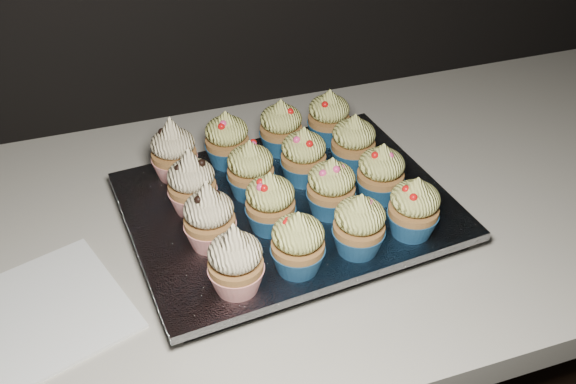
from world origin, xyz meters
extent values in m
cube|color=silver|center=(0.00, 1.70, 0.88)|extent=(2.44, 0.64, 0.04)
cube|color=white|center=(-0.31, 1.61, 0.90)|extent=(0.23, 0.23, 0.00)
cube|color=black|center=(0.02, 1.67, 0.91)|extent=(0.40, 0.32, 0.02)
cube|color=silver|center=(0.02, 1.67, 0.93)|extent=(0.44, 0.36, 0.01)
cone|color=red|center=(-0.09, 1.54, 0.95)|extent=(0.06, 0.06, 0.03)
ellipsoid|color=#FFE7B3|center=(-0.09, 1.54, 0.99)|extent=(0.06, 0.06, 0.04)
cone|color=#FFE7B3|center=(-0.09, 1.54, 1.02)|extent=(0.03, 0.03, 0.03)
cone|color=#1B4F80|center=(-0.01, 1.55, 0.95)|extent=(0.06, 0.06, 0.03)
ellipsoid|color=#EBE976|center=(-0.01, 1.55, 0.99)|extent=(0.06, 0.06, 0.04)
cone|color=#EBE976|center=(-0.01, 1.55, 1.01)|extent=(0.03, 0.03, 0.02)
cone|color=#1B4F80|center=(0.06, 1.56, 0.95)|extent=(0.06, 0.06, 0.03)
ellipsoid|color=#EBE976|center=(0.06, 1.56, 0.99)|extent=(0.06, 0.06, 0.04)
cone|color=#EBE976|center=(0.06, 1.56, 1.01)|extent=(0.03, 0.03, 0.02)
cone|color=#1B4F80|center=(0.14, 1.57, 0.95)|extent=(0.06, 0.06, 0.03)
ellipsoid|color=#EBE976|center=(0.14, 1.57, 0.99)|extent=(0.06, 0.06, 0.04)
cone|color=#EBE976|center=(0.14, 1.57, 1.01)|extent=(0.03, 0.03, 0.02)
cone|color=red|center=(-0.10, 1.63, 0.95)|extent=(0.06, 0.06, 0.03)
ellipsoid|color=#FFE7B3|center=(-0.10, 1.63, 0.99)|extent=(0.06, 0.06, 0.04)
cone|color=#FFE7B3|center=(-0.10, 1.63, 1.02)|extent=(0.03, 0.03, 0.03)
cone|color=#1B4F80|center=(-0.02, 1.63, 0.95)|extent=(0.06, 0.06, 0.03)
ellipsoid|color=#EBE976|center=(-0.02, 1.63, 0.99)|extent=(0.06, 0.06, 0.04)
cone|color=#EBE976|center=(-0.02, 1.63, 1.01)|extent=(0.03, 0.03, 0.02)
cone|color=#1B4F80|center=(0.06, 1.64, 0.95)|extent=(0.06, 0.06, 0.03)
ellipsoid|color=#EBE976|center=(0.06, 1.64, 0.99)|extent=(0.06, 0.06, 0.04)
cone|color=#EBE976|center=(0.06, 1.64, 1.01)|extent=(0.03, 0.03, 0.02)
cone|color=#1B4F80|center=(0.13, 1.64, 0.95)|extent=(0.06, 0.06, 0.03)
ellipsoid|color=#EBE976|center=(0.13, 1.64, 0.99)|extent=(0.06, 0.06, 0.04)
cone|color=#EBE976|center=(0.13, 1.64, 1.01)|extent=(0.03, 0.03, 0.02)
cone|color=red|center=(-0.11, 1.70, 0.95)|extent=(0.06, 0.06, 0.03)
ellipsoid|color=#FFE7B3|center=(-0.11, 1.70, 0.99)|extent=(0.06, 0.06, 0.04)
cone|color=#FFE7B3|center=(-0.11, 1.70, 1.02)|extent=(0.03, 0.03, 0.03)
cone|color=#1B4F80|center=(-0.03, 1.71, 0.95)|extent=(0.06, 0.06, 0.03)
ellipsoid|color=#EBE976|center=(-0.03, 1.71, 0.99)|extent=(0.06, 0.06, 0.04)
cone|color=#EBE976|center=(-0.03, 1.71, 1.01)|extent=(0.03, 0.03, 0.02)
cone|color=#1B4F80|center=(0.05, 1.71, 0.95)|extent=(0.06, 0.06, 0.03)
ellipsoid|color=#EBE976|center=(0.05, 1.71, 0.99)|extent=(0.06, 0.06, 0.04)
cone|color=#EBE976|center=(0.05, 1.71, 1.01)|extent=(0.03, 0.03, 0.02)
cone|color=#1B4F80|center=(0.13, 1.72, 0.95)|extent=(0.06, 0.06, 0.03)
ellipsoid|color=#EBE976|center=(0.13, 1.72, 0.99)|extent=(0.06, 0.06, 0.04)
cone|color=#EBE976|center=(0.13, 1.72, 1.01)|extent=(0.03, 0.03, 0.02)
cone|color=red|center=(-0.11, 1.78, 0.95)|extent=(0.06, 0.06, 0.03)
ellipsoid|color=#FFE7B3|center=(-0.11, 1.78, 0.99)|extent=(0.06, 0.06, 0.04)
cone|color=#FFE7B3|center=(-0.11, 1.78, 1.02)|extent=(0.03, 0.03, 0.03)
cone|color=#1B4F80|center=(-0.04, 1.79, 0.95)|extent=(0.06, 0.06, 0.03)
ellipsoid|color=#EBE976|center=(-0.04, 1.79, 0.99)|extent=(0.06, 0.06, 0.04)
cone|color=#EBE976|center=(-0.04, 1.79, 1.01)|extent=(0.03, 0.03, 0.02)
cone|color=#1B4F80|center=(0.05, 1.79, 0.95)|extent=(0.06, 0.06, 0.03)
ellipsoid|color=#EBE976|center=(0.05, 1.79, 0.99)|extent=(0.06, 0.06, 0.04)
cone|color=#EBE976|center=(0.05, 1.79, 1.01)|extent=(0.03, 0.03, 0.02)
cone|color=#1B4F80|center=(0.12, 1.80, 0.95)|extent=(0.06, 0.06, 0.03)
ellipsoid|color=#EBE976|center=(0.12, 1.80, 0.99)|extent=(0.06, 0.06, 0.04)
cone|color=#EBE976|center=(0.12, 1.80, 1.01)|extent=(0.03, 0.03, 0.02)
camera|label=1|loc=(-0.20, 1.04, 1.46)|focal=40.00mm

